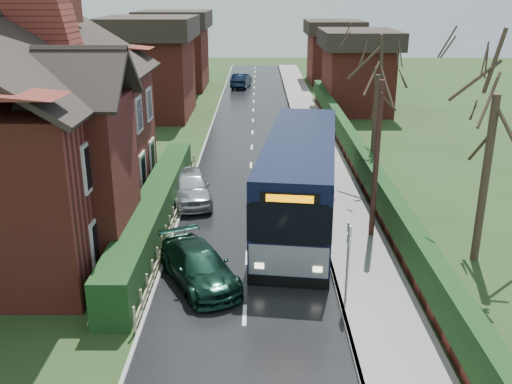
{
  "coord_description": "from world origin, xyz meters",
  "views": [
    {
      "loc": [
        0.41,
        -17.27,
        9.43
      ],
      "look_at": [
        0.33,
        4.35,
        1.8
      ],
      "focal_mm": 40.0,
      "sensor_mm": 36.0,
      "label": 1
    }
  ],
  "objects_px": {
    "brick_house": "(27,127)",
    "bus": "(300,180)",
    "car_silver": "(190,186)",
    "bus_stop_sign": "(348,251)",
    "car_green": "(199,266)",
    "telegraph_pole": "(376,161)"
  },
  "relations": [
    {
      "from": "car_green",
      "to": "bus",
      "type": "bearing_deg",
      "value": 29.89
    },
    {
      "from": "bus",
      "to": "car_silver",
      "type": "distance_m",
      "value": 5.63
    },
    {
      "from": "bus_stop_sign",
      "to": "brick_house",
      "type": "bearing_deg",
      "value": 149.45
    },
    {
      "from": "bus",
      "to": "car_silver",
      "type": "bearing_deg",
      "value": 162.18
    },
    {
      "from": "brick_house",
      "to": "bus_stop_sign",
      "type": "distance_m",
      "value": 13.62
    },
    {
      "from": "car_silver",
      "to": "bus_stop_sign",
      "type": "bearing_deg",
      "value": -69.0
    },
    {
      "from": "brick_house",
      "to": "car_green",
      "type": "xyz_separation_m",
      "value": [
        7.13,
        -4.66,
        -3.74
      ]
    },
    {
      "from": "car_silver",
      "to": "telegraph_pole",
      "type": "relative_size",
      "value": 0.7
    },
    {
      "from": "car_green",
      "to": "bus_stop_sign",
      "type": "relative_size",
      "value": 1.57
    },
    {
      "from": "car_green",
      "to": "telegraph_pole",
      "type": "bearing_deg",
      "value": 3.99
    },
    {
      "from": "brick_house",
      "to": "bus_stop_sign",
      "type": "xyz_separation_m",
      "value": [
        11.93,
        -6.06,
        -2.53
      ]
    },
    {
      "from": "bus_stop_sign",
      "to": "car_green",
      "type": "bearing_deg",
      "value": 160.09
    },
    {
      "from": "bus",
      "to": "car_silver",
      "type": "xyz_separation_m",
      "value": [
        -4.99,
        2.35,
        -1.09
      ]
    },
    {
      "from": "car_green",
      "to": "telegraph_pole",
      "type": "xyz_separation_m",
      "value": [
        6.59,
        3.82,
        2.58
      ]
    },
    {
      "from": "bus_stop_sign",
      "to": "car_silver",
      "type": "bearing_deg",
      "value": 119.0
    },
    {
      "from": "brick_house",
      "to": "car_silver",
      "type": "xyz_separation_m",
      "value": [
        5.93,
        3.31,
        -3.62
      ]
    },
    {
      "from": "brick_house",
      "to": "bus",
      "type": "bearing_deg",
      "value": 5.04
    },
    {
      "from": "bus",
      "to": "car_silver",
      "type": "relative_size",
      "value": 2.83
    },
    {
      "from": "bus_stop_sign",
      "to": "telegraph_pole",
      "type": "relative_size",
      "value": 0.44
    },
    {
      "from": "bus",
      "to": "brick_house",
      "type": "bearing_deg",
      "value": -167.6
    },
    {
      "from": "bus_stop_sign",
      "to": "telegraph_pole",
      "type": "height_order",
      "value": "telegraph_pole"
    },
    {
      "from": "brick_house",
      "to": "bus",
      "type": "height_order",
      "value": "brick_house"
    }
  ]
}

